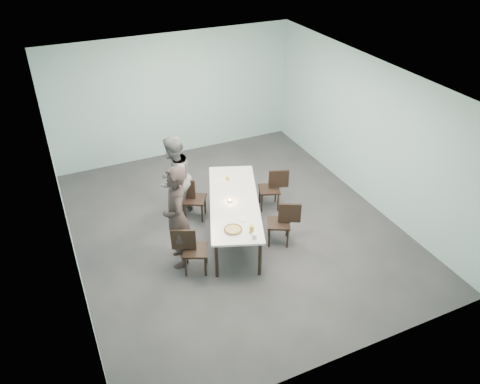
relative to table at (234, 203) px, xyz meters
name	(u,v)px	position (x,y,z in m)	size (l,w,h in m)	color
ground	(234,226)	(0.07, 0.19, -0.69)	(7.00, 7.00, 0.00)	#333335
room_shell	(233,135)	(0.07, 0.19, 1.33)	(6.02, 7.02, 3.01)	#A2CCCC
table	(234,203)	(0.00, 0.00, 0.00)	(1.76, 2.75, 0.75)	white
chair_near_left	(191,247)	(-1.11, -0.66, -0.19)	(0.65, 0.55, 0.87)	black
chair_far_left	(191,196)	(-0.58, 0.85, -0.19)	(0.64, 0.58, 0.87)	black
chair_near_right	(283,220)	(0.72, -0.63, -0.19)	(0.65, 0.57, 0.87)	black
chair_far_right	(273,186)	(1.10, 0.50, -0.19)	(0.65, 0.53, 0.87)	black
diner_near	(177,217)	(-1.22, -0.36, 0.27)	(0.70, 0.46, 1.93)	black
diner_far	(174,178)	(-0.84, 1.01, 0.20)	(0.87, 0.67, 1.78)	slate
pizza	(233,229)	(-0.39, -0.83, 0.08)	(0.34, 0.34, 0.04)	white
side_plate	(243,218)	(-0.09, -0.59, 0.06)	(0.18, 0.18, 0.01)	white
beer_glass	(252,229)	(-0.12, -1.02, 0.13)	(0.08, 0.08, 0.15)	gold
water_tumbler	(254,236)	(-0.15, -1.17, 0.10)	(0.08, 0.08, 0.09)	silver
tealight	(230,201)	(-0.08, 0.00, 0.08)	(0.06, 0.06, 0.05)	silver
amber_tumbler	(227,179)	(0.18, 0.73, 0.10)	(0.07, 0.07, 0.08)	gold
menu	(221,181)	(0.06, 0.76, 0.06)	(0.30, 0.22, 0.01)	silver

